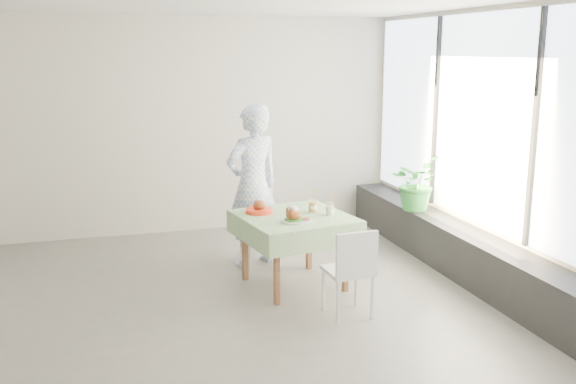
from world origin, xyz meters
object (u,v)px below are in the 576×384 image
object	(u,v)px
cafe_table	(294,242)
diner	(253,186)
chair_far	(260,240)
potted_plant	(415,182)
juice_cup_orange	(313,206)
main_dish	(295,217)
chair_near	(348,289)

from	to	relation	value
cafe_table	diner	size ratio (longest dim) A/B	0.67
chair_far	potted_plant	size ratio (longest dim) A/B	1.29
chair_far	diner	size ratio (longest dim) A/B	0.47
potted_plant	cafe_table	bearing A→B (deg)	-156.93
cafe_table	potted_plant	distance (m)	1.91
juice_cup_orange	potted_plant	distance (m)	1.63
juice_cup_orange	potted_plant	size ratio (longest dim) A/B	0.39
chair_far	juice_cup_orange	world-z (taller)	juice_cup_orange
diner	main_dish	size ratio (longest dim) A/B	5.86
chair_far	juice_cup_orange	distance (m)	0.97
cafe_table	main_dish	distance (m)	0.41
chair_far	main_dish	xyz separation A→B (m)	(0.10, -1.03, 0.53)
main_dish	juice_cup_orange	size ratio (longest dim) A/B	1.17
potted_plant	main_dish	bearing A→B (deg)	-151.57
diner	potted_plant	size ratio (longest dim) A/B	2.71
cafe_table	juice_cup_orange	world-z (taller)	juice_cup_orange
diner	cafe_table	bearing A→B (deg)	86.68
chair_far	diner	bearing A→B (deg)	-175.82
cafe_table	main_dish	xyz separation A→B (m)	(-0.06, -0.23, 0.33)
diner	juice_cup_orange	size ratio (longest dim) A/B	6.88
chair_far	juice_cup_orange	xyz separation A→B (m)	(0.39, -0.70, 0.54)
juice_cup_orange	potted_plant	world-z (taller)	potted_plant
main_dish	potted_plant	bearing A→B (deg)	28.43
chair_near	juice_cup_orange	distance (m)	1.10
cafe_table	chair_near	bearing A→B (deg)	-74.01
chair_far	diner	xyz separation A→B (m)	(-0.07, -0.01, 0.64)
cafe_table	potted_plant	size ratio (longest dim) A/B	1.81
main_dish	juice_cup_orange	xyz separation A→B (m)	(0.29, 0.32, 0.01)
cafe_table	chair_near	xyz separation A→B (m)	(0.25, -0.86, -0.20)
juice_cup_orange	cafe_table	bearing A→B (deg)	-158.39
cafe_table	chair_far	world-z (taller)	chair_far
cafe_table	chair_near	distance (m)	0.92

